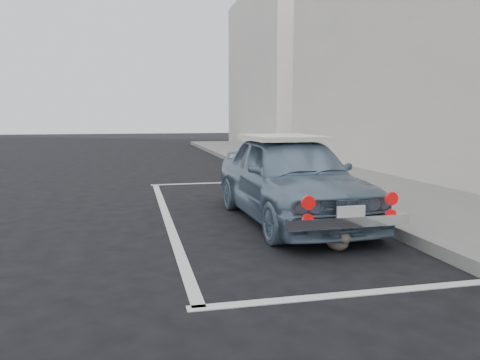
% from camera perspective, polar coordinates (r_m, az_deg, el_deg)
% --- Properties ---
extents(ground, '(80.00, 80.00, 0.00)m').
position_cam_1_polar(ground, '(4.54, 5.65, -11.91)').
color(ground, black).
rests_on(ground, ground).
extents(sidewalk, '(2.80, 40.00, 0.15)m').
position_cam_1_polar(sidewalk, '(7.72, 23.75, -3.74)').
color(sidewalk, slate).
rests_on(sidewalk, ground).
extents(building_far, '(3.50, 10.00, 8.00)m').
position_cam_1_polar(building_far, '(25.38, 4.92, 13.30)').
color(building_far, beige).
rests_on(building_far, ground).
extents(pline_rear, '(3.00, 0.12, 0.01)m').
position_cam_1_polar(pline_rear, '(4.29, 14.37, -13.24)').
color(pline_rear, silver).
rests_on(pline_rear, ground).
extents(pline_front, '(3.00, 0.12, 0.01)m').
position_cam_1_polar(pline_front, '(10.82, -2.86, -0.35)').
color(pline_front, silver).
rests_on(pline_front, ground).
extents(pline_side, '(0.12, 7.00, 0.01)m').
position_cam_1_polar(pline_side, '(7.22, -8.91, -4.50)').
color(pline_side, silver).
rests_on(pline_side, ground).
extents(retro_coupe, '(1.61, 3.80, 1.28)m').
position_cam_1_polar(retro_coupe, '(6.88, 6.13, 0.37)').
color(retro_coupe, slate).
rests_on(retro_coupe, ground).
extents(cat, '(0.27, 0.49, 0.26)m').
position_cam_1_polar(cat, '(5.50, 11.85, -7.20)').
color(cat, '#6A5C51').
rests_on(cat, ground).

